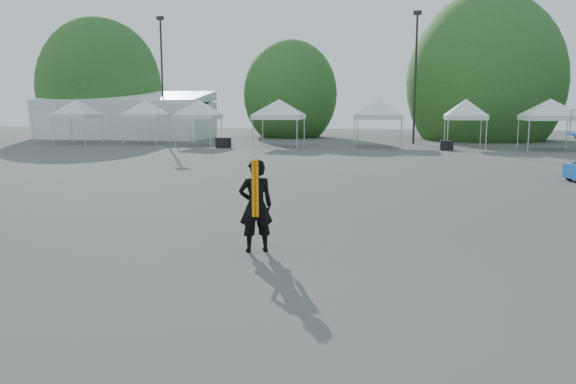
# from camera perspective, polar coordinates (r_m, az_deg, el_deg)

# --- Properties ---
(ground) EXTENTS (120.00, 120.00, 0.00)m
(ground) POSITION_cam_1_polar(r_m,az_deg,el_deg) (12.24, 3.13, -4.68)
(ground) COLOR #474442
(ground) RESTS_ON ground
(marquee) EXTENTS (15.00, 6.25, 4.23)m
(marquee) POSITION_cam_1_polar(r_m,az_deg,el_deg) (52.40, -16.16, 7.41)
(marquee) COLOR white
(marquee) RESTS_ON ground
(light_pole_west) EXTENTS (0.60, 0.25, 10.30)m
(light_pole_west) POSITION_cam_1_polar(r_m,az_deg,el_deg) (49.89, -12.68, 11.86)
(light_pole_west) COLOR black
(light_pole_west) RESTS_ON ground
(light_pole_east) EXTENTS (0.60, 0.25, 9.80)m
(light_pole_east) POSITION_cam_1_polar(r_m,az_deg,el_deg) (43.91, 12.84, 11.98)
(light_pole_east) COLOR black
(light_pole_east) RESTS_ON ground
(tree_far_w) EXTENTS (4.80, 4.80, 7.30)m
(tree_far_w) POSITION_cam_1_polar(r_m,az_deg,el_deg) (56.94, -18.55, 9.96)
(tree_far_w) COLOR #382314
(tree_far_w) RESTS_ON ground
(tree_mid_w) EXTENTS (4.16, 4.16, 6.33)m
(tree_mid_w) POSITION_cam_1_polar(r_m,az_deg,el_deg) (52.69, 0.24, 9.89)
(tree_mid_w) COLOR #382314
(tree_mid_w) RESTS_ON ground
(tree_mid_e) EXTENTS (5.12, 5.12, 7.79)m
(tree_mid_e) POSITION_cam_1_polar(r_m,az_deg,el_deg) (51.39, 19.34, 10.45)
(tree_mid_e) COLOR #382314
(tree_mid_e) RESTS_ON ground
(tent_a) EXTENTS (3.99, 3.99, 3.88)m
(tent_a) POSITION_cam_1_polar(r_m,az_deg,el_deg) (46.36, -20.67, 8.42)
(tent_a) COLOR silver
(tent_a) RESTS_ON ground
(tent_b) EXTENTS (3.95, 3.95, 3.88)m
(tent_b) POSITION_cam_1_polar(r_m,az_deg,el_deg) (44.84, -14.28, 8.72)
(tent_b) COLOR silver
(tent_b) RESTS_ON ground
(tent_c) EXTENTS (3.97, 3.97, 3.88)m
(tent_c) POSITION_cam_1_polar(r_m,az_deg,el_deg) (41.51, -9.09, 8.90)
(tent_c) COLOR silver
(tent_c) RESTS_ON ground
(tent_d) EXTENTS (4.66, 4.66, 3.88)m
(tent_d) POSITION_cam_1_polar(r_m,az_deg,el_deg) (39.73, -0.92, 9.02)
(tent_d) COLOR silver
(tent_d) RESTS_ON ground
(tent_e) EXTENTS (4.74, 4.74, 3.88)m
(tent_e) POSITION_cam_1_polar(r_m,az_deg,el_deg) (40.13, 9.26, 8.91)
(tent_e) COLOR silver
(tent_e) RESTS_ON ground
(tent_f) EXTENTS (3.75, 3.75, 3.88)m
(tent_f) POSITION_cam_1_polar(r_m,az_deg,el_deg) (40.22, 17.64, 8.61)
(tent_f) COLOR silver
(tent_f) RESTS_ON ground
(tent_g) EXTENTS (4.70, 4.70, 3.88)m
(tent_g) POSITION_cam_1_polar(r_m,az_deg,el_deg) (40.70, 25.12, 8.20)
(tent_g) COLOR silver
(tent_g) RESTS_ON ground
(man) EXTENTS (0.79, 0.67, 1.83)m
(man) POSITION_cam_1_polar(r_m,az_deg,el_deg) (10.93, -3.29, -1.39)
(man) COLOR black
(man) RESTS_ON ground
(crate_west) EXTENTS (1.01, 0.87, 0.68)m
(crate_west) POSITION_cam_1_polar(r_m,az_deg,el_deg) (39.05, -6.59, 4.98)
(crate_west) COLOR black
(crate_west) RESTS_ON ground
(crate_mid) EXTENTS (0.83, 0.66, 0.64)m
(crate_mid) POSITION_cam_1_polar(r_m,az_deg,el_deg) (38.05, 15.81, 4.58)
(crate_mid) COLOR black
(crate_mid) RESTS_ON ground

